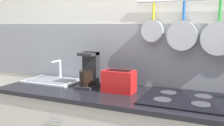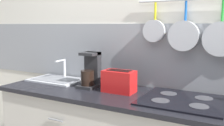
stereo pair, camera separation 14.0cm
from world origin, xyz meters
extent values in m
cube|color=silver|center=(0.00, 0.35, 1.30)|extent=(7.20, 0.06, 2.60)
cube|color=gray|center=(0.00, 0.34, 1.18)|extent=(7.20, 0.07, 0.55)
cylinder|color=gold|center=(-0.04, 0.29, 1.56)|extent=(0.02, 0.02, 0.14)
cylinder|color=#B7BABF|center=(-0.04, 0.27, 1.40)|extent=(0.18, 0.04, 0.18)
cylinder|color=#1959B2|center=(0.21, 0.29, 1.55)|extent=(0.02, 0.02, 0.15)
cylinder|color=#B7BABF|center=(0.21, 0.26, 1.36)|extent=(0.23, 0.07, 0.23)
cylinder|color=green|center=(0.47, 0.29, 1.55)|extent=(0.02, 0.02, 0.16)
cylinder|color=#B7BABF|center=(0.47, 0.26, 1.34)|extent=(0.25, 0.06, 0.25)
cylinder|color=slate|center=(-0.62, -0.30, 0.72)|extent=(0.14, 0.01, 0.01)
cube|color=black|center=(0.00, 0.00, 0.89)|extent=(2.51, 0.61, 0.03)
cube|color=#B7BABF|center=(-0.96, 0.12, 0.92)|extent=(0.51, 0.33, 0.01)
cube|color=slate|center=(-0.96, 0.12, 0.93)|extent=(0.43, 0.27, 0.00)
cylinder|color=#B7BABF|center=(-0.96, 0.24, 1.01)|extent=(0.03, 0.03, 0.20)
cylinder|color=#B7BABF|center=(-0.96, 0.18, 1.10)|extent=(0.02, 0.13, 0.02)
cube|color=#262628|center=(-0.54, 0.05, 0.92)|extent=(0.15, 0.19, 0.02)
cube|color=#262628|center=(-0.54, 0.12, 1.06)|extent=(0.14, 0.07, 0.30)
cylinder|color=black|center=(-0.54, 0.03, 1.00)|extent=(0.12, 0.12, 0.13)
cube|color=#262628|center=(-0.54, 0.07, 1.20)|extent=(0.14, 0.14, 0.02)
cube|color=red|center=(-0.24, 0.04, 1.00)|extent=(0.25, 0.15, 0.17)
cube|color=black|center=(-0.24, 0.01, 1.09)|extent=(0.19, 0.03, 0.00)
cube|color=black|center=(-0.24, 0.07, 1.09)|extent=(0.19, 0.03, 0.00)
cube|color=black|center=(-0.37, 0.04, 1.03)|extent=(0.02, 0.02, 0.02)
cube|color=black|center=(0.27, 0.04, 0.92)|extent=(0.57, 0.51, 0.01)
cylinder|color=#38383D|center=(0.14, -0.07, 0.92)|extent=(0.13, 0.13, 0.00)
cylinder|color=#38383D|center=(0.40, -0.07, 0.92)|extent=(0.13, 0.13, 0.00)
cylinder|color=#38383D|center=(0.14, 0.14, 0.92)|extent=(0.13, 0.13, 0.00)
cylinder|color=#38383D|center=(0.40, 0.14, 0.92)|extent=(0.13, 0.13, 0.00)
camera|label=1|loc=(0.52, -1.77, 1.44)|focal=40.00mm
camera|label=2|loc=(0.64, -1.70, 1.44)|focal=40.00mm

